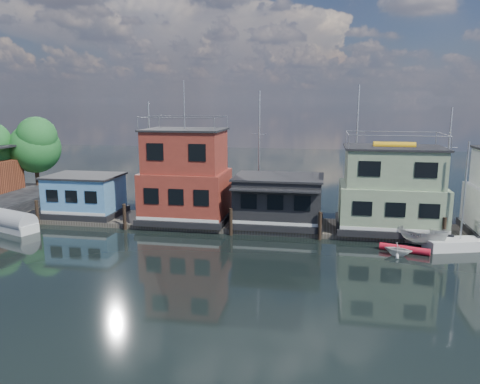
% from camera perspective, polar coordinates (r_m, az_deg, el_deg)
% --- Properties ---
extents(ground, '(160.00, 160.00, 0.00)m').
position_cam_1_polar(ground, '(28.34, 3.20, -10.84)').
color(ground, black).
rests_on(ground, ground).
extents(dock, '(48.00, 5.00, 0.40)m').
position_cam_1_polar(dock, '(39.62, 5.38, -4.16)').
color(dock, '#595147').
rests_on(dock, ground).
extents(houseboat_blue, '(6.40, 4.90, 3.66)m').
position_cam_1_polar(houseboat_blue, '(44.40, -18.38, -0.38)').
color(houseboat_blue, black).
rests_on(houseboat_blue, dock).
extents(houseboat_red, '(7.40, 5.90, 11.86)m').
position_cam_1_polar(houseboat_red, '(40.38, -6.62, 1.77)').
color(houseboat_red, black).
rests_on(houseboat_red, dock).
extents(houseboat_dark, '(7.40, 6.10, 4.06)m').
position_cam_1_polar(houseboat_dark, '(39.13, 4.71, -1.01)').
color(houseboat_dark, black).
rests_on(houseboat_dark, dock).
extents(houseboat_green, '(8.40, 5.90, 7.03)m').
position_cam_1_polar(houseboat_green, '(39.11, 17.97, 0.17)').
color(houseboat_green, black).
rests_on(houseboat_green, dock).
extents(pilings, '(42.28, 0.28, 2.20)m').
position_cam_1_polar(pilings, '(36.72, 4.50, -3.92)').
color(pilings, '#2D2116').
rests_on(pilings, ground).
extents(background_masts, '(36.40, 0.16, 12.00)m').
position_cam_1_polar(background_masts, '(44.42, 12.33, 4.31)').
color(background_masts, silver).
rests_on(background_masts, ground).
extents(tarp_runabout, '(4.77, 3.17, 1.80)m').
position_cam_1_polar(tarp_runabout, '(42.99, -25.95, -3.39)').
color(tarp_runabout, silver).
rests_on(tarp_runabout, ground).
extents(motorboat, '(4.22, 3.59, 1.58)m').
position_cam_1_polar(motorboat, '(37.02, 21.18, -5.03)').
color(motorboat, silver).
rests_on(motorboat, ground).
extents(dinghy_white, '(2.28, 2.12, 0.98)m').
position_cam_1_polar(dinghy_white, '(34.36, 18.72, -6.60)').
color(dinghy_white, silver).
rests_on(dinghy_white, ground).
extents(red_kayak, '(3.42, 1.49, 0.50)m').
position_cam_1_polar(red_kayak, '(35.31, 19.41, -6.58)').
color(red_kayak, red).
rests_on(red_kayak, ground).
extents(day_sailer, '(5.21, 3.02, 7.80)m').
position_cam_1_polar(day_sailer, '(37.52, 25.22, -5.67)').
color(day_sailer, silver).
rests_on(day_sailer, ground).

